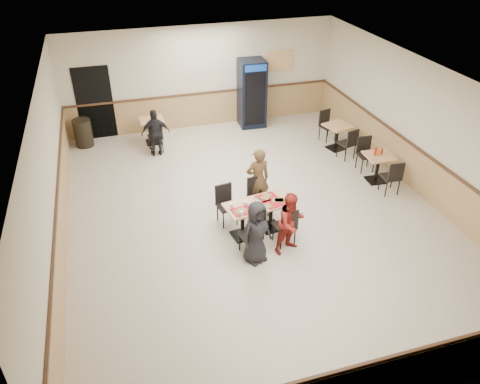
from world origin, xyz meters
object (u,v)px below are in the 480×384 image
object	(u,v)px
side_table_far	(337,133)
trash_bin	(83,133)
diner_man_opposite	(258,179)
diner_woman_right	(291,223)
lone_diner	(156,133)
diner_woman_left	(256,233)
pepsi_cooler	(252,93)
side_table_near	(378,164)
main_table	(257,213)
back_table	(152,127)

from	to	relation	value
side_table_far	trash_bin	distance (m)	7.06
diner_man_opposite	trash_bin	distance (m)	5.73
diner_woman_right	lone_diner	xyz separation A→B (m)	(-1.93, 4.83, 0.00)
diner_woman_left	pepsi_cooler	size ratio (longest dim) A/B	0.65
diner_woman_right	pepsi_cooler	bearing A→B (deg)	60.38
side_table_far	side_table_near	bearing A→B (deg)	-85.61
side_table_near	side_table_far	bearing A→B (deg)	94.39
main_table	diner_man_opposite	distance (m)	0.94
side_table_far	lone_diner	bearing A→B (deg)	167.67
diner_man_opposite	lone_diner	xyz separation A→B (m)	(-1.78, 3.24, -0.10)
lone_diner	diner_woman_left	bearing A→B (deg)	104.71
side_table_near	trash_bin	world-z (taller)	trash_bin
side_table_far	trash_bin	xyz separation A→B (m)	(-6.71, 2.20, -0.08)
main_table	trash_bin	distance (m)	6.23
diner_woman_left	trash_bin	distance (m)	6.83
lone_diner	back_table	size ratio (longest dim) A/B	1.84
back_table	pepsi_cooler	xyz separation A→B (m)	(3.07, 0.39, 0.54)
main_table	side_table_near	xyz separation A→B (m)	(3.48, 1.15, 0.00)
side_table_far	diner_woman_right	bearing A→B (deg)	-127.50
diner_man_opposite	trash_bin	bearing A→B (deg)	-53.70
main_table	trash_bin	bearing A→B (deg)	114.13
diner_woman_left	diner_man_opposite	distance (m)	1.80
pepsi_cooler	diner_woman_left	bearing A→B (deg)	-104.34
side_table_near	side_table_far	size ratio (longest dim) A/B	0.88
lone_diner	side_table_near	distance (m)	5.77
lone_diner	pepsi_cooler	bearing A→B (deg)	-157.56
diner_woman_left	side_table_far	xyz separation A→B (m)	(3.64, 3.89, -0.18)
trash_bin	diner_woman_right	bearing A→B (deg)	-57.45
diner_woman_left	side_table_near	size ratio (longest dim) A/B	1.84
main_table	side_table_far	distance (m)	4.51
diner_man_opposite	back_table	size ratio (longest dim) A/B	2.11
trash_bin	side_table_far	bearing A→B (deg)	-18.17
diner_woman_left	diner_woman_right	size ratio (longest dim) A/B	1.01
back_table	side_table_near	bearing A→B (deg)	-36.99
diner_man_opposite	pepsi_cooler	size ratio (longest dim) A/B	0.74
diner_man_opposite	side_table_far	world-z (taller)	diner_man_opposite
diner_man_opposite	side_table_far	size ratio (longest dim) A/B	1.84
diner_woman_left	diner_man_opposite	bearing A→B (deg)	48.89
main_table	diner_woman_right	world-z (taller)	diner_woman_right
trash_bin	side_table_near	bearing A→B (deg)	-30.83
pepsi_cooler	diner_man_opposite	bearing A→B (deg)	-103.48
diner_man_opposite	back_table	bearing A→B (deg)	-69.81
side_table_far	diner_woman_left	bearing A→B (deg)	-133.09
main_table	lone_diner	world-z (taller)	lone_diner
diner_woman_left	pepsi_cooler	bearing A→B (deg)	51.10
main_table	side_table_far	world-z (taller)	side_table_far
diner_woman_left	trash_bin	size ratio (longest dim) A/B	1.67
diner_woman_right	back_table	bearing A→B (deg)	90.01
diner_woman_left	diner_man_opposite	xyz separation A→B (m)	(0.59, 1.70, 0.09)
main_table	back_table	xyz separation A→B (m)	(-1.48, 4.89, 0.00)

